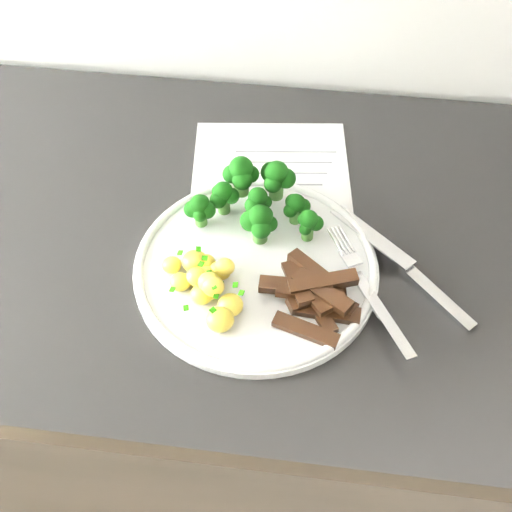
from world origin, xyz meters
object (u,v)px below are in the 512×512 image
beef_strips (314,294)px  fork (371,294)px  recipe_paper (271,198)px  plate (256,266)px  knife (418,279)px  broccoli (254,197)px  potatoes (207,283)px  counter (306,401)px

beef_strips → fork: (0.07, 0.01, -0.00)m
recipe_paper → fork: (0.14, -0.16, 0.02)m
recipe_paper → fork: size_ratio=1.78×
plate → knife: bearing=1.6°
broccoli → recipe_paper: bearing=70.7°
plate → broccoli: 0.09m
plate → beef_strips: beef_strips is taller
potatoes → beef_strips: (0.13, 0.00, -0.00)m
counter → plate: bearing=-143.9°
recipe_paper → beef_strips: beef_strips is taller
recipe_paper → plate: 0.13m
plate → potatoes: potatoes is taller
broccoli → potatoes: 0.14m
plate → fork: fork is taller
recipe_paper → plate: (-0.00, -0.13, 0.01)m
plate → fork: (0.14, -0.03, 0.01)m
potatoes → fork: 0.20m
plate → broccoli: bearing=98.7°
counter → recipe_paper: size_ratio=7.30×
plate → knife: knife is taller
recipe_paper → beef_strips: bearing=-67.8°
counter → broccoli: bearing=169.9°
counter → beef_strips: size_ratio=19.65×
potatoes → plate: bearing=40.8°
fork → plate: bearing=167.5°
potatoes → knife: size_ratio=0.61×
counter → potatoes: 0.53m
knife → beef_strips: bearing=-158.4°
fork → counter: bearing=120.6°
fork → knife: fork is taller
potatoes → knife: bearing=11.5°
plate → fork: 0.15m
broccoli → beef_strips: (0.09, -0.13, -0.03)m
counter → recipe_paper: (-0.08, 0.07, 0.47)m
counter → fork: (0.06, -0.10, 0.49)m
plate → fork: size_ratio=1.61×
plate → potatoes: bearing=-139.2°
potatoes → recipe_paper: bearing=71.7°
recipe_paper → broccoli: size_ratio=1.89×
plate → knife: 0.20m
fork → recipe_paper: bearing=130.7°
recipe_paper → plate: size_ratio=1.11×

